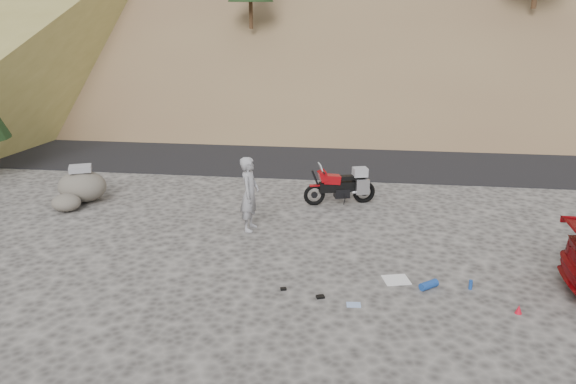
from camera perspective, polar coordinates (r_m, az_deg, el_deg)
name	(u,v)px	position (r m, az deg, el deg)	size (l,w,h in m)	color
ground	(315,255)	(12.30, 2.73, -6.39)	(140.00, 140.00, 0.00)	#3E3C3A
road	(335,153)	(20.80, 4.76, 3.99)	(120.00, 7.00, 0.05)	black
motorcycle	(343,186)	(15.29, 5.62, 0.62)	(1.95, 0.92, 1.19)	black
man	(251,229)	(13.67, -3.83, -3.79)	(0.66, 0.43, 1.81)	#96959B
boulder	(82,186)	(16.44, -20.18, 0.62)	(1.52, 1.36, 1.04)	#57534A
small_rock	(66,203)	(15.89, -21.60, -1.00)	(0.95, 0.91, 0.46)	#57534A
gear_white_cloth	(396,280)	(11.41, 10.93, -8.75)	(0.50, 0.44, 0.02)	white
gear_blue_mat	(429,285)	(11.20, 14.11, -9.14)	(0.16, 0.16, 0.39)	#194196
gear_bottle	(471,285)	(11.39, 18.06, -8.95)	(0.07, 0.07, 0.19)	#194196
gear_funnel	(519,309)	(10.86, 22.39, -10.96)	(0.12, 0.12, 0.16)	red
gear_glove_a	(320,297)	(10.60, 3.30, -10.57)	(0.15, 0.11, 0.04)	black
gear_glove_b	(283,289)	(10.86, -0.47, -9.82)	(0.11, 0.09, 0.04)	black
gear_blue_cloth	(354,305)	(10.43, 6.69, -11.31)	(0.26, 0.19, 0.01)	#8EABDC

